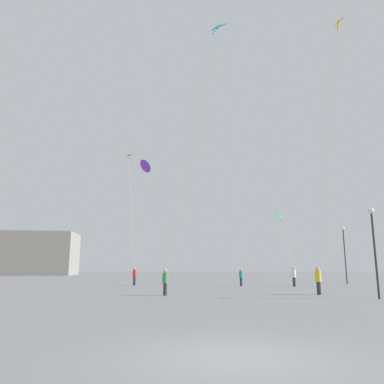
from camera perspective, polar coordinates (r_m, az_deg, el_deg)
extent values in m
plane|color=slate|center=(8.28, 6.63, -23.51)|extent=(300.00, 300.00, 0.00)
cylinder|color=#2D2D33|center=(27.05, 18.54, -13.58)|extent=(0.27, 0.27, 0.82)
cylinder|color=yellow|center=(27.02, 18.44, -11.96)|extent=(0.39, 0.39, 0.72)
sphere|color=tan|center=(27.01, 18.37, -10.91)|extent=(0.27, 0.27, 0.27)
cylinder|color=#2D2D33|center=(38.07, 7.41, -13.29)|extent=(0.24, 0.24, 0.75)
cylinder|color=teal|center=(38.05, 7.38, -12.23)|extent=(0.36, 0.36, 0.65)
sphere|color=tan|center=(38.04, 7.36, -11.56)|extent=(0.24, 0.24, 0.24)
cylinder|color=#2D2D33|center=(39.65, -8.67, -13.12)|extent=(0.26, 0.26, 0.81)
cylinder|color=red|center=(39.63, -8.63, -12.03)|extent=(0.39, 0.39, 0.71)
sphere|color=tan|center=(39.63, -8.61, -11.33)|extent=(0.26, 0.26, 0.26)
cylinder|color=#2D2D33|center=(37.97, 15.13, -12.94)|extent=(0.27, 0.27, 0.84)
cylinder|color=white|center=(37.95, 15.07, -11.76)|extent=(0.40, 0.40, 0.73)
sphere|color=tan|center=(37.94, 15.03, -11.00)|extent=(0.27, 0.27, 0.27)
cylinder|color=#2D2D33|center=(25.10, -4.07, -14.42)|extent=(0.25, 0.25, 0.76)
cylinder|color=#388C47|center=(25.07, -4.04, -12.81)|extent=(0.36, 0.36, 0.66)
sphere|color=tan|center=(25.06, -4.03, -11.78)|extent=(0.25, 0.25, 0.25)
cone|color=purple|center=(36.94, -6.94, 3.95)|extent=(1.60, 1.67, 1.22)
sphere|color=purple|center=(36.80, -7.11, 3.68)|extent=(0.10, 0.10, 0.10)
sphere|color=purple|center=(36.66, -7.29, 3.40)|extent=(0.10, 0.10, 0.10)
sphere|color=purple|center=(36.52, -7.47, 3.12)|extent=(0.10, 0.10, 0.10)
cylinder|color=silver|center=(37.92, -7.80, -4.22)|extent=(1.20, 3.90, 10.12)
cone|color=#1EB2C6|center=(21.71, 4.04, 23.66)|extent=(1.30, 1.29, 0.69)
sphere|color=#1EB2C6|center=(21.51, 3.75, 23.35)|extent=(0.10, 0.10, 0.10)
sphere|color=#1EB2C6|center=(21.31, 3.46, 23.03)|extent=(0.10, 0.10, 0.10)
sphere|color=#1EB2C6|center=(21.12, 3.17, 22.70)|extent=(0.10, 0.10, 0.10)
cylinder|color=silver|center=(22.20, -0.42, 4.35)|extent=(2.78, 7.42, 12.90)
cone|color=yellow|center=(20.71, 21.20, 22.85)|extent=(0.72, 0.83, 0.58)
sphere|color=yellow|center=(20.48, 21.16, 22.57)|extent=(0.10, 0.10, 0.10)
sphere|color=yellow|center=(20.25, 21.12, 22.28)|extent=(0.10, 0.10, 0.10)
sphere|color=yellow|center=(20.02, 21.08, 21.99)|extent=(0.10, 0.10, 0.10)
cylinder|color=silver|center=(22.80, 19.59, 3.22)|extent=(1.96, 9.74, 11.84)
cone|color=red|center=(47.84, -9.50, 5.49)|extent=(1.26, 1.30, 0.65)
sphere|color=red|center=(47.90, -9.42, 5.20)|extent=(0.10, 0.10, 0.10)
sphere|color=red|center=(47.95, -9.34, 4.92)|extent=(0.10, 0.10, 0.10)
sphere|color=red|center=(48.01, -9.27, 4.64)|extent=(0.10, 0.10, 0.10)
cylinder|color=silver|center=(43.24, -9.11, -2.35)|extent=(1.77, 6.08, 14.15)
cone|color=green|center=(44.75, 12.88, -3.37)|extent=(1.49, 1.48, 0.83)
sphere|color=green|center=(44.84, 12.99, -3.65)|extent=(0.10, 0.10, 0.10)
sphere|color=green|center=(44.93, 13.10, -3.93)|extent=(0.10, 0.10, 0.10)
sphere|color=green|center=(45.02, 13.21, -4.21)|extent=(0.10, 0.10, 0.10)
cylinder|color=silver|center=(41.23, 13.87, -7.15)|extent=(0.64, 6.51, 6.42)
cube|color=gray|center=(99.63, -24.10, -8.48)|extent=(24.94, 14.35, 9.93)
cylinder|color=#2D2D30|center=(44.81, 22.05, -9.01)|extent=(0.12, 0.12, 5.82)
sphere|color=#EAE5C6|center=(44.99, 21.76, -5.12)|extent=(0.36, 0.36, 0.36)
cylinder|color=#2D2D30|center=(24.68, 25.87, -8.57)|extent=(0.12, 0.12, 4.91)
sphere|color=#EAE5C6|center=(24.89, 25.35, -2.59)|extent=(0.36, 0.36, 0.36)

